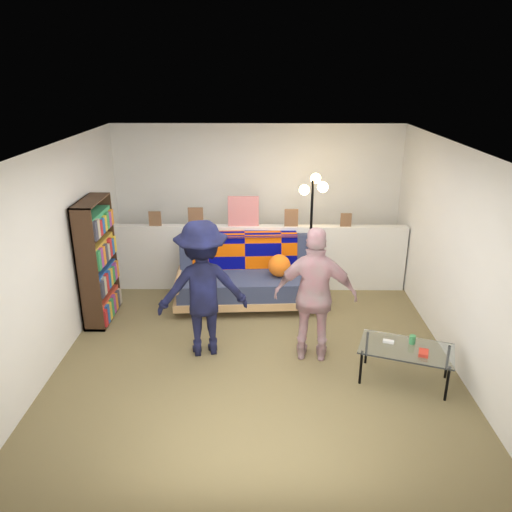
{
  "coord_description": "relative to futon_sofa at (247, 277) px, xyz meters",
  "views": [
    {
      "loc": [
        0.07,
        -5.24,
        3.17
      ],
      "look_at": [
        0.0,
        0.4,
        1.05
      ],
      "focal_mm": 35.0,
      "sensor_mm": 36.0,
      "label": 1
    }
  ],
  "objects": [
    {
      "name": "coffee_table",
      "position": [
        1.75,
        -1.91,
        -0.02
      ],
      "size": [
        1.08,
        0.81,
        0.5
      ],
      "color": "black",
      "rests_on": "ground"
    },
    {
      "name": "ground",
      "position": [
        0.14,
        -1.28,
        -0.39
      ],
      "size": [
        5.0,
        5.0,
        0.0
      ],
      "primitive_type": "plane",
      "color": "brown",
      "rests_on": "ground"
    },
    {
      "name": "ledge_decor",
      "position": [
        -0.08,
        0.5,
        0.78
      ],
      "size": [
        2.97,
        0.02,
        0.45
      ],
      "color": "brown",
      "rests_on": "half_wall_ledge"
    },
    {
      "name": "futon_sofa",
      "position": [
        0.0,
        0.0,
        0.0
      ],
      "size": [
        2.02,
        1.06,
        0.85
      ],
      "color": "tan",
      "rests_on": "ground"
    },
    {
      "name": "person_left",
      "position": [
        -0.47,
        -1.32,
        0.42
      ],
      "size": [
        1.15,
        0.8,
        1.62
      ],
      "primitive_type": "imported",
      "rotation": [
        0.0,
        0.0,
        3.34
      ],
      "color": "black",
      "rests_on": "ground"
    },
    {
      "name": "floor_lamp",
      "position": [
        0.92,
        0.26,
        0.89
      ],
      "size": [
        0.38,
        0.34,
        1.82
      ],
      "color": "black",
      "rests_on": "ground"
    },
    {
      "name": "bookshelf",
      "position": [
        -1.94,
        -0.47,
        0.37
      ],
      "size": [
        0.27,
        0.82,
        1.64
      ],
      "color": "#311C10",
      "rests_on": "ground"
    },
    {
      "name": "half_wall_ledge",
      "position": [
        0.14,
        0.52,
        0.11
      ],
      "size": [
        4.45,
        0.15,
        1.0
      ],
      "primitive_type": "cube",
      "color": "silver",
      "rests_on": "ground"
    },
    {
      "name": "room_shell",
      "position": [
        0.14,
        -0.81,
        1.28
      ],
      "size": [
        4.6,
        5.05,
        2.45
      ],
      "color": "silver",
      "rests_on": "ground"
    },
    {
      "name": "person_right",
      "position": [
        0.81,
        -1.44,
        0.4
      ],
      "size": [
        0.97,
        0.5,
        1.58
      ],
      "primitive_type": "imported",
      "rotation": [
        0.0,
        0.0,
        3.02
      ],
      "color": "pink",
      "rests_on": "ground"
    }
  ]
}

